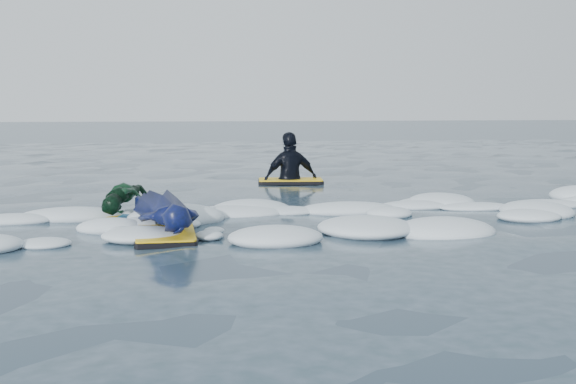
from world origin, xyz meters
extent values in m
plane|color=#182F3A|center=(0.00, 0.00, 0.00)|extent=(120.00, 120.00, 0.00)
cube|color=black|center=(-1.20, -0.13, 0.04)|extent=(0.68, 1.21, 0.06)
cube|color=yellow|center=(-1.20, -0.13, 0.08)|extent=(0.65, 1.19, 0.02)
imported|color=#0B1052|center=(-1.20, 0.12, 0.27)|extent=(0.97, 1.89, 0.43)
cube|color=black|center=(-1.74, 1.20, 0.03)|extent=(0.60, 0.88, 0.04)
cube|color=yellow|center=(-1.74, 1.20, 0.06)|extent=(0.58, 0.86, 0.01)
cube|color=#1770B2|center=(-1.74, 1.20, 0.07)|extent=(0.31, 0.77, 0.00)
imported|color=#0F391E|center=(-1.74, 1.40, 0.25)|extent=(0.82, 1.29, 0.45)
cube|color=black|center=(1.11, 5.32, 0.04)|extent=(1.29, 0.81, 0.06)
cube|color=yellow|center=(1.11, 5.32, 0.08)|extent=(1.27, 0.78, 0.02)
imported|color=black|center=(1.11, 5.32, 0.07)|extent=(1.15, 0.66, 1.84)
camera|label=1|loc=(-1.12, -8.17, 1.49)|focal=45.00mm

